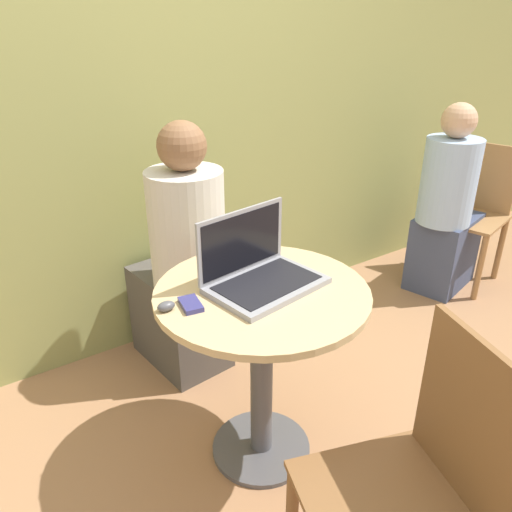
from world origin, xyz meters
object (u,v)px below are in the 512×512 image
cell_phone (191,304)px  chair_empty (414,494)px  person_seated (183,273)px  laptop (259,271)px

cell_phone → chair_empty: chair_empty is taller
chair_empty → person_seated: person_seated is taller
laptop → chair_empty: 0.78m
person_seated → chair_empty: bearing=-91.6°
cell_phone → person_seated: person_seated is taller
person_seated → cell_phone: bearing=-113.4°
laptop → person_seated: 0.67m
laptop → person_seated: bearing=89.2°
cell_phone → chair_empty: bearing=-72.3°
cell_phone → person_seated: bearing=66.6°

